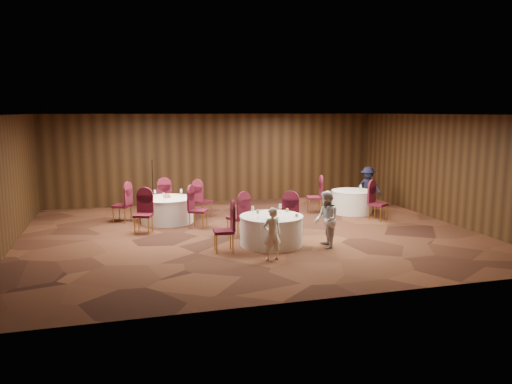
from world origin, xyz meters
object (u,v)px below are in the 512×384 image
object	(u,v)px
table_right	(352,202)
woman_a	(272,234)
table_main	(271,230)
mic_stand	(153,195)
woman_b	(326,220)
table_left	(167,210)
man_c	(368,187)

from	to	relation	value
table_right	woman_a	world-z (taller)	woman_a
table_main	mic_stand	xyz separation A→B (m)	(-2.51, 5.30, 0.13)
table_right	woman_b	bearing A→B (deg)	-124.39
woman_a	woman_b	xyz separation A→B (m)	(1.57, 0.63, 0.10)
table_left	woman_b	world-z (taller)	woman_b
table_main	man_c	world-z (taller)	man_c
mic_stand	woman_b	xyz separation A→B (m)	(3.71, -5.89, 0.19)
table_main	man_c	distance (m)	6.00
woman_b	table_main	bearing A→B (deg)	-107.03
woman_a	mic_stand	bearing A→B (deg)	-79.26
table_main	mic_stand	world-z (taller)	mic_stand
table_left	mic_stand	bearing A→B (deg)	97.74
mic_stand	table_right	bearing A→B (deg)	-19.51
table_main	table_left	world-z (taller)	same
table_main	woman_b	xyz separation A→B (m)	(1.20, -0.59, 0.32)
mic_stand	woman_b	world-z (taller)	mic_stand
table_right	man_c	size ratio (longest dim) A/B	0.94
table_left	man_c	world-z (taller)	man_c
table_main	table_right	distance (m)	4.84
table_left	man_c	distance (m)	6.91
woman_b	table_left	bearing A→B (deg)	-129.42
woman_a	table_left	bearing A→B (deg)	-74.95
table_left	woman_b	distance (m)	5.19
table_main	woman_b	world-z (taller)	woman_b
table_main	man_c	bearing A→B (deg)	39.18
table_right	mic_stand	xyz separation A→B (m)	(-6.23, 2.21, 0.13)
table_left	woman_a	size ratio (longest dim) A/B	1.32
table_right	man_c	bearing A→B (deg)	36.96
table_left	woman_b	bearing A→B (deg)	-48.45
woman_b	man_c	size ratio (longest dim) A/B	0.98
table_left	mic_stand	xyz separation A→B (m)	(-0.27, 2.01, 0.13)
mic_stand	woman_b	bearing A→B (deg)	-57.77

